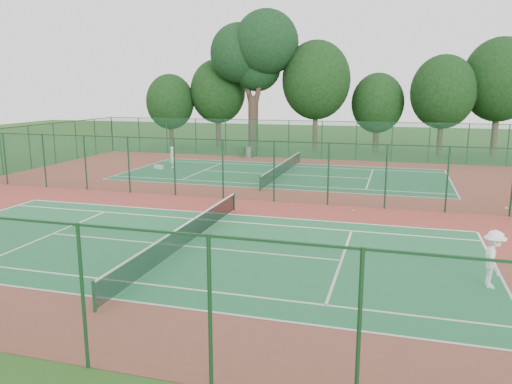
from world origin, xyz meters
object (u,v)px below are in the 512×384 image
player_far (172,157)px  bench (247,152)px  trash_bin (248,152)px  kit_bag (158,167)px  player_near (493,259)px  big_tree (255,52)px

player_far → bench: size_ratio=1.07×
trash_bin → player_far: bearing=-119.4°
trash_bin → kit_bag: trash_bin is taller
player_near → trash_bin: size_ratio=1.90×
bench → player_near: bearing=-79.7°
trash_bin → big_tree: bearing=100.4°
player_far → trash_bin: bearing=130.9°
player_near → player_far: player_near is taller
player_far → trash_bin: player_far is taller
trash_bin → bench: 0.55m
player_near → bench: size_ratio=1.18×
trash_bin → bench: (-0.29, 0.47, -0.01)m
player_near → player_far: size_ratio=1.11×
kit_bag → player_far: bearing=55.7°
player_far → bench: (3.92, 7.94, -0.38)m
bench → trash_bin: bearing=-79.1°
player_near → trash_bin: bearing=29.4°
player_far → big_tree: big_tree is taller
big_tree → player_far: bearing=-103.5°
kit_bag → player_near: bearing=-22.2°
player_near → big_tree: (-17.55, 32.94, 8.93)m
trash_bin → bench: trash_bin is taller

